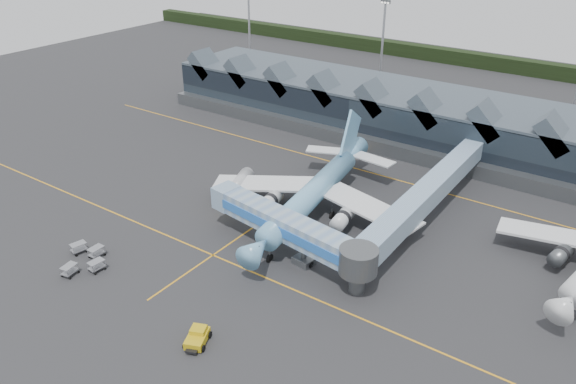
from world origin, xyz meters
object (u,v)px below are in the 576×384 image
Objects in this scene: main_airliner at (315,191)px; jet_bridge at (297,233)px; fuel_truck at (239,186)px; pushback_tug at (197,337)px.

jet_bridge is (5.08, -12.31, 0.64)m from main_airliner.
main_airliner is at bearing -9.79° from fuel_truck.
pushback_tug is (-0.09, -19.46, -3.66)m from jet_bridge.
pushback_tug is at bearing -79.50° from fuel_truck.
jet_bridge reaches higher than fuel_truck.
main_airliner reaches higher than fuel_truck.
main_airliner is 9.73× the size of pushback_tug.
fuel_truck is at bearing 98.54° from pushback_tug.
jet_bridge is 2.73× the size of fuel_truck.
main_airliner reaches higher than pushback_tug.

